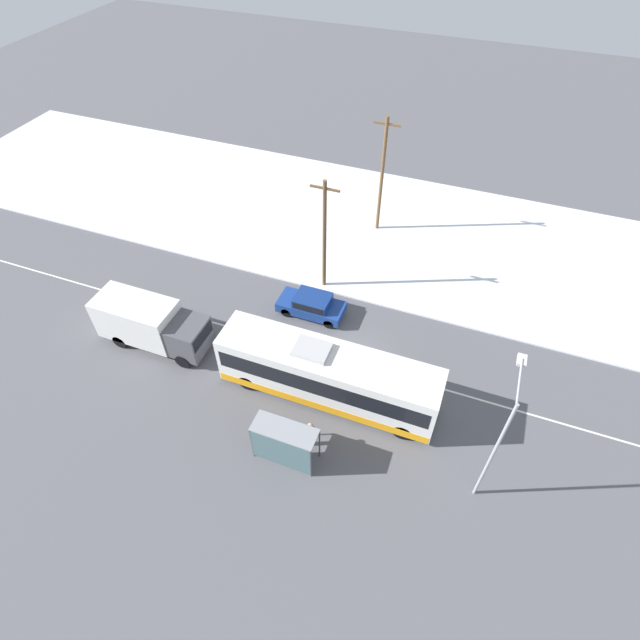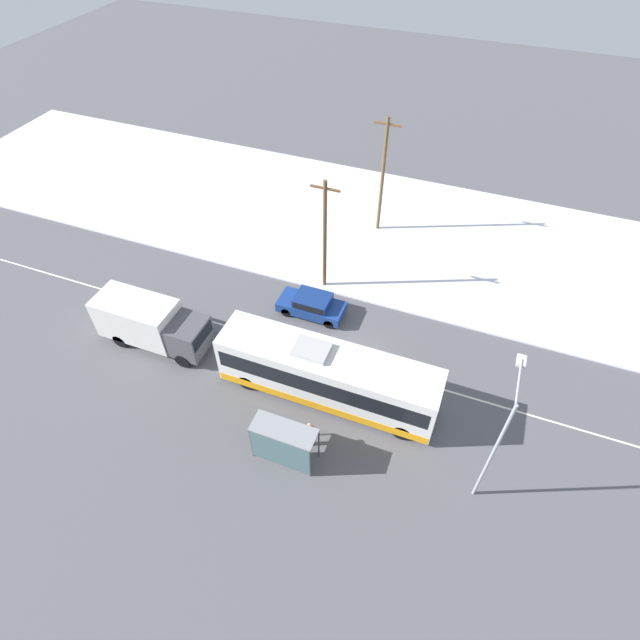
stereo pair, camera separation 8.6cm
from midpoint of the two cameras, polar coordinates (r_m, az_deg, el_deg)
The scene contains 11 objects.
ground_plane at distance 28.80m, azimuth 3.61°, elevation -4.86°, with size 120.00×120.00×0.00m, color #56565B.
snow_lot at distance 38.13m, azimuth 9.91°, elevation 9.57°, with size 80.00×15.86×0.12m.
lane_marking_center at distance 28.80m, azimuth 3.61°, elevation -4.86°, with size 60.00×0.12×0.00m.
city_bus at distance 26.05m, azimuth 0.94°, elevation -6.29°, with size 11.62×2.57×3.47m.
box_truck at distance 30.18m, azimuth -18.73°, elevation -0.24°, with size 6.62×2.30×2.98m.
sedan_car at distance 30.90m, azimuth -0.85°, elevation 1.82°, with size 4.13×1.80×1.40m.
pedestrian_at_stop at distance 24.80m, azimuth -1.07°, elevation -12.69°, with size 0.65×0.29×1.81m.
bus_shelter at distance 23.91m, azimuth -4.26°, elevation -13.80°, with size 3.10×1.20×2.40m.
streetlamp at distance 22.05m, azimuth 19.99°, elevation -11.82°, with size 0.36×2.79×7.16m.
utility_pole_roadside at distance 30.72m, azimuth 0.63°, elevation 9.66°, with size 1.80×0.24×7.82m.
utility_pole_snowlot at distance 36.10m, azimuth 7.25°, elevation 16.08°, with size 1.80×0.24×8.61m.
Camera 2 is at (4.85, -17.57, 22.30)m, focal length 28.00 mm.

